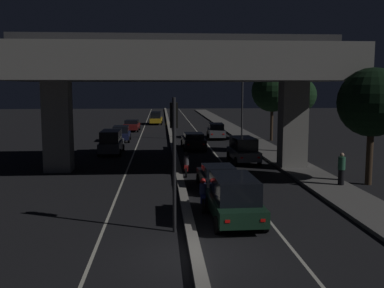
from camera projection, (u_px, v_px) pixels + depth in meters
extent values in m
plane|color=black|center=(196.00, 258.00, 14.64)|extent=(200.00, 200.00, 0.00)
cube|color=beige|center=(140.00, 138.00, 49.04)|extent=(0.12, 126.00, 0.00)
cube|color=beige|center=(202.00, 137.00, 49.50)|extent=(0.12, 126.00, 0.00)
cube|color=gray|center=(171.00, 136.00, 49.25)|extent=(0.41, 126.00, 0.24)
cube|color=#5B5956|center=(258.00, 144.00, 42.89)|extent=(2.58, 126.00, 0.17)
cube|color=gray|center=(58.00, 127.00, 29.23)|extent=(1.71, 1.48, 5.90)
cube|color=gray|center=(293.00, 125.00, 30.30)|extent=(1.71, 1.48, 5.90)
cube|color=gray|center=(177.00, 64.00, 29.25)|extent=(21.76, 9.84, 2.15)
cube|color=#333335|center=(177.00, 41.00, 29.06)|extent=(21.76, 0.40, 0.90)
cylinder|color=black|center=(174.00, 166.00, 16.93)|extent=(0.14, 0.14, 5.15)
cube|color=black|center=(174.00, 115.00, 16.86)|extent=(0.30, 0.28, 0.95)
sphere|color=red|center=(174.00, 107.00, 16.98)|extent=(0.18, 0.18, 0.18)
sphere|color=black|center=(174.00, 115.00, 17.01)|extent=(0.18, 0.18, 0.18)
sphere|color=black|center=(174.00, 123.00, 17.05)|extent=(0.18, 0.18, 0.18)
cylinder|color=#2D2D30|center=(242.00, 100.00, 44.89)|extent=(0.18, 0.18, 8.50)
cylinder|color=#2D2D30|center=(235.00, 58.00, 44.32)|extent=(1.50, 0.10, 0.10)
ellipsoid|color=#F2B759|center=(228.00, 59.00, 44.28)|extent=(0.56, 0.32, 0.24)
cube|color=black|center=(234.00, 206.00, 18.42)|extent=(1.98, 4.27, 0.63)
cube|color=black|center=(234.00, 187.00, 18.42)|extent=(1.72, 3.08, 0.91)
cylinder|color=black|center=(208.00, 206.00, 19.75)|extent=(0.22, 0.69, 0.68)
cylinder|color=black|center=(249.00, 205.00, 19.92)|extent=(0.22, 0.69, 0.68)
cylinder|color=black|center=(217.00, 225.00, 17.00)|extent=(0.22, 0.69, 0.68)
cylinder|color=black|center=(265.00, 223.00, 17.17)|extent=(0.22, 0.69, 0.68)
cube|color=red|center=(228.00, 221.00, 16.26)|extent=(0.18, 0.03, 0.11)
cube|color=red|center=(263.00, 220.00, 16.38)|extent=(0.18, 0.03, 0.11)
cube|color=black|center=(218.00, 178.00, 24.46)|extent=(2.00, 4.07, 0.56)
cube|color=black|center=(218.00, 170.00, 24.20)|extent=(1.68, 1.99, 0.45)
cylinder|color=black|center=(199.00, 179.00, 25.69)|extent=(0.23, 0.60, 0.59)
cylinder|color=black|center=(229.00, 178.00, 25.89)|extent=(0.23, 0.60, 0.59)
cylinder|color=black|center=(205.00, 189.00, 23.10)|extent=(0.23, 0.60, 0.59)
cylinder|color=black|center=(239.00, 188.00, 23.30)|extent=(0.23, 0.60, 0.59)
cube|color=red|center=(212.00, 186.00, 22.41)|extent=(0.18, 0.04, 0.11)
cube|color=red|center=(237.00, 185.00, 22.56)|extent=(0.18, 0.04, 0.11)
cube|color=#515459|center=(243.00, 154.00, 32.96)|extent=(1.91, 4.11, 0.63)
cube|color=black|center=(243.00, 143.00, 32.97)|extent=(1.65, 2.97, 0.90)
cylinder|color=black|center=(229.00, 156.00, 34.22)|extent=(0.23, 0.64, 0.63)
cylinder|color=black|center=(250.00, 155.00, 34.41)|extent=(0.23, 0.64, 0.63)
cylinder|color=black|center=(236.00, 161.00, 31.60)|extent=(0.23, 0.64, 0.63)
cylinder|color=black|center=(259.00, 161.00, 31.79)|extent=(0.23, 0.64, 0.63)
cube|color=red|center=(242.00, 158.00, 30.89)|extent=(0.18, 0.04, 0.11)
cube|color=red|center=(259.00, 158.00, 31.04)|extent=(0.18, 0.04, 0.11)
cube|color=black|center=(193.00, 141.00, 39.93)|extent=(1.95, 4.81, 0.70)
cube|color=black|center=(194.00, 135.00, 39.62)|extent=(1.67, 2.32, 0.43)
cylinder|color=black|center=(182.00, 143.00, 41.45)|extent=(0.21, 0.68, 0.68)
cylinder|color=black|center=(202.00, 143.00, 41.61)|extent=(0.21, 0.68, 0.68)
cylinder|color=black|center=(185.00, 148.00, 38.34)|extent=(0.21, 0.68, 0.68)
cylinder|color=black|center=(206.00, 148.00, 38.50)|extent=(0.21, 0.68, 0.68)
cube|color=red|center=(188.00, 145.00, 37.50)|extent=(0.18, 0.03, 0.11)
cube|color=red|center=(204.00, 144.00, 37.62)|extent=(0.18, 0.03, 0.11)
cube|color=#515459|center=(216.00, 132.00, 47.85)|extent=(1.84, 4.31, 0.71)
cube|color=black|center=(216.00, 126.00, 47.77)|extent=(1.57, 2.60, 0.61)
cylinder|color=black|center=(208.00, 134.00, 49.26)|extent=(0.23, 0.67, 0.67)
cylinder|color=black|center=(222.00, 134.00, 49.31)|extent=(0.23, 0.67, 0.67)
cylinder|color=black|center=(209.00, 137.00, 46.48)|extent=(0.23, 0.67, 0.67)
cylinder|color=black|center=(225.00, 137.00, 46.53)|extent=(0.23, 0.67, 0.67)
cube|color=red|center=(212.00, 134.00, 45.72)|extent=(0.18, 0.04, 0.11)
cube|color=red|center=(224.00, 134.00, 45.75)|extent=(0.18, 0.04, 0.11)
cube|color=#515459|center=(111.00, 146.00, 37.17)|extent=(1.72, 4.58, 0.73)
cube|color=black|center=(111.00, 136.00, 36.95)|extent=(1.51, 3.30, 0.93)
cylinder|color=black|center=(120.00, 153.00, 35.77)|extent=(0.20, 0.61, 0.61)
cylinder|color=black|center=(99.00, 153.00, 35.67)|extent=(0.20, 0.61, 0.61)
cylinder|color=black|center=(123.00, 148.00, 38.76)|extent=(0.20, 0.61, 0.61)
cylinder|color=black|center=(104.00, 148.00, 38.65)|extent=(0.20, 0.61, 0.61)
cube|color=white|center=(121.00, 144.00, 39.49)|extent=(0.18, 0.03, 0.11)
cube|color=white|center=(107.00, 144.00, 39.42)|extent=(0.18, 0.03, 0.11)
cube|color=#141938|center=(121.00, 135.00, 45.62)|extent=(1.78, 4.05, 0.57)
cube|color=black|center=(121.00, 129.00, 45.54)|extent=(1.54, 2.44, 0.67)
cylinder|color=black|center=(129.00, 140.00, 44.41)|extent=(0.21, 0.67, 0.67)
cylinder|color=black|center=(112.00, 140.00, 44.27)|extent=(0.21, 0.67, 0.67)
cylinder|color=black|center=(130.00, 137.00, 47.03)|extent=(0.21, 0.67, 0.67)
cylinder|color=black|center=(114.00, 137.00, 46.89)|extent=(0.21, 0.67, 0.67)
cube|color=white|center=(128.00, 134.00, 47.67)|extent=(0.18, 0.03, 0.11)
cube|color=white|center=(117.00, 134.00, 47.57)|extent=(0.18, 0.03, 0.11)
cube|color=#591414|center=(132.00, 126.00, 56.04)|extent=(1.99, 4.15, 0.62)
cube|color=black|center=(132.00, 122.00, 56.17)|extent=(1.68, 2.02, 0.45)
cylinder|color=black|center=(138.00, 130.00, 54.77)|extent=(0.22, 0.62, 0.61)
cylinder|color=black|center=(123.00, 130.00, 54.72)|extent=(0.22, 0.62, 0.61)
cylinder|color=black|center=(140.00, 128.00, 57.44)|extent=(0.22, 0.62, 0.61)
cylinder|color=black|center=(126.00, 128.00, 57.39)|extent=(0.22, 0.62, 0.61)
cube|color=white|center=(138.00, 126.00, 58.10)|extent=(0.18, 0.04, 0.11)
cube|color=white|center=(128.00, 126.00, 58.06)|extent=(0.18, 0.04, 0.11)
cube|color=gold|center=(156.00, 120.00, 66.46)|extent=(1.84, 4.72, 0.63)
cube|color=black|center=(156.00, 115.00, 66.25)|extent=(1.59, 3.41, 0.90)
cylinder|color=black|center=(161.00, 123.00, 65.00)|extent=(0.23, 0.64, 0.63)
cylinder|color=black|center=(150.00, 123.00, 64.96)|extent=(0.23, 0.64, 0.63)
cylinder|color=black|center=(162.00, 121.00, 68.05)|extent=(0.23, 0.64, 0.63)
cylinder|color=black|center=(151.00, 121.00, 68.00)|extent=(0.23, 0.64, 0.63)
cube|color=white|center=(161.00, 119.00, 68.81)|extent=(0.18, 0.04, 0.11)
cube|color=white|center=(153.00, 119.00, 68.78)|extent=(0.18, 0.04, 0.11)
cylinder|color=black|center=(203.00, 199.00, 21.09)|extent=(0.13, 0.64, 0.63)
cylinder|color=black|center=(203.00, 206.00, 19.74)|extent=(0.15, 0.64, 0.63)
cube|color=navy|center=(203.00, 198.00, 20.39)|extent=(0.32, 1.05, 0.32)
cylinder|color=navy|center=(203.00, 189.00, 20.34)|extent=(0.34, 0.34, 0.49)
sphere|color=#B21919|center=(203.00, 181.00, 20.29)|extent=(0.24, 0.24, 0.24)
cube|color=red|center=(203.00, 202.00, 19.66)|extent=(0.08, 0.04, 0.08)
cylinder|color=black|center=(186.00, 169.00, 28.88)|extent=(0.12, 0.57, 0.56)
cylinder|color=black|center=(186.00, 173.00, 27.57)|extent=(0.14, 0.57, 0.56)
cube|color=maroon|center=(186.00, 167.00, 28.19)|extent=(0.31, 1.02, 0.32)
cylinder|color=#3F3F44|center=(186.00, 160.00, 28.14)|extent=(0.34, 0.34, 0.59)
sphere|color=black|center=(186.00, 154.00, 28.08)|extent=(0.24, 0.24, 0.24)
cube|color=red|center=(186.00, 169.00, 27.49)|extent=(0.08, 0.04, 0.08)
cylinder|color=black|center=(341.00, 177.00, 24.68)|extent=(0.34, 0.34, 0.85)
cylinder|color=#26593F|center=(342.00, 163.00, 24.58)|extent=(0.39, 0.39, 0.71)
sphere|color=tan|center=(342.00, 155.00, 24.52)|extent=(0.23, 0.23, 0.23)
cylinder|color=#38281C|center=(369.00, 157.00, 25.37)|extent=(0.38, 0.38, 3.23)
sphere|color=black|center=(372.00, 102.00, 24.98)|extent=(3.86, 3.86, 3.86)
cylinder|color=#2D2116|center=(298.00, 131.00, 37.06)|extent=(0.41, 0.41, 3.79)
sphere|color=black|center=(299.00, 95.00, 36.68)|extent=(2.84, 2.84, 2.84)
cylinder|color=#38281C|center=(272.00, 124.00, 46.23)|extent=(0.30, 0.30, 3.49)
sphere|color=black|center=(272.00, 91.00, 45.80)|extent=(4.25, 4.25, 4.25)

